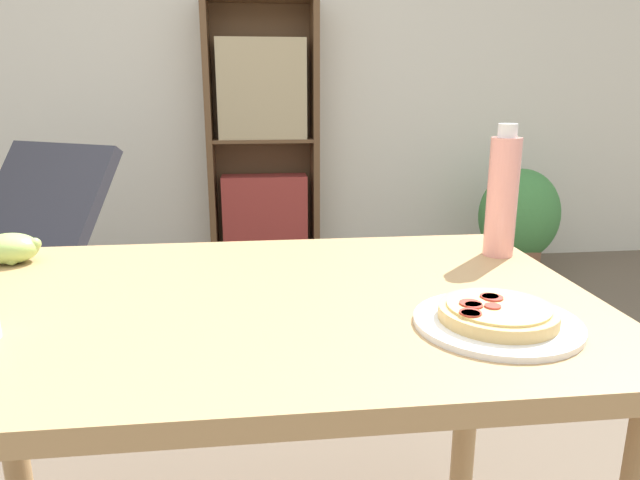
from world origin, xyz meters
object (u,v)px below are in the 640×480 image
object	(u,v)px
potted_plant_floor	(518,221)
drink_bottle	(502,195)
pizza_on_plate	(497,317)
grape_bunch	(10,249)
bookshelf	(263,151)
lounge_chair_near	(14,296)

from	to	relation	value
potted_plant_floor	drink_bottle	bearing A→B (deg)	-117.21
drink_bottle	potted_plant_floor	xyz separation A→B (m)	(1.03, 2.00, -0.55)
pizza_on_plate	grape_bunch	world-z (taller)	grape_bunch
drink_bottle	potted_plant_floor	size ratio (longest dim) A/B	0.43
pizza_on_plate	bookshelf	world-z (taller)	bookshelf
grape_bunch	drink_bottle	world-z (taller)	drink_bottle
drink_bottle	lounge_chair_near	xyz separation A→B (m)	(-1.52, 1.18, -0.60)
bookshelf	potted_plant_floor	bearing A→B (deg)	-12.21
grape_bunch	bookshelf	xyz separation A→B (m)	(0.57, 2.26, -0.05)
lounge_chair_near	bookshelf	distance (m)	1.62
pizza_on_plate	grape_bunch	xyz separation A→B (m)	(-0.87, 0.43, 0.02)
lounge_chair_near	bookshelf	bearing A→B (deg)	78.14
drink_bottle	pizza_on_plate	bearing A→B (deg)	-113.55
potted_plant_floor	pizza_on_plate	bearing A→B (deg)	-116.65
grape_bunch	pizza_on_plate	bearing A→B (deg)	-26.16
pizza_on_plate	potted_plant_floor	world-z (taller)	pizza_on_plate
lounge_chair_near	bookshelf	xyz separation A→B (m)	(1.05, 1.14, 0.46)
drink_bottle	lounge_chair_near	distance (m)	2.02
grape_bunch	bookshelf	world-z (taller)	bookshelf
lounge_chair_near	bookshelf	world-z (taller)	bookshelf
potted_plant_floor	grape_bunch	bearing A→B (deg)	-136.75
pizza_on_plate	potted_plant_floor	size ratio (longest dim) A/B	0.39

